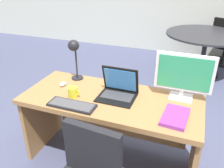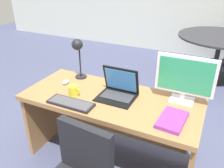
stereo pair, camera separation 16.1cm
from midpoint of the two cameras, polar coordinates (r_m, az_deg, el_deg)
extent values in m
plane|color=#474C6B|center=(3.69, 11.17, -2.52)|extent=(12.00, 12.00, 0.00)
cube|color=#9E7042|center=(2.10, 1.81, -3.91)|extent=(1.59, 0.68, 0.05)
cube|color=#9E7042|center=(2.65, -13.91, -6.87)|extent=(0.04, 0.60, 0.68)
cube|color=#9E7042|center=(2.19, 21.34, -16.40)|extent=(0.04, 0.60, 0.68)
cube|color=#9E7042|center=(2.47, 4.13, -7.73)|extent=(1.40, 0.02, 0.48)
cube|color=silver|center=(2.15, 18.70, -3.75)|extent=(0.20, 0.16, 0.01)
cube|color=silver|center=(2.14, 18.90, -2.71)|extent=(0.04, 0.02, 0.07)
cube|color=silver|center=(2.04, 19.66, 1.99)|extent=(0.49, 0.04, 0.33)
cube|color=#2D9966|center=(2.03, 19.59, 1.78)|extent=(0.44, 0.00, 0.29)
cube|color=black|center=(2.08, 3.25, -3.36)|extent=(0.33, 0.27, 0.01)
cube|color=#38383D|center=(2.09, 3.48, -2.97)|extent=(0.28, 0.15, 0.00)
cube|color=black|center=(2.10, 4.42, 1.00)|extent=(0.33, 0.08, 0.25)
cube|color=#3F8CEA|center=(2.09, 4.33, 0.87)|extent=(0.29, 0.06, 0.21)
cube|color=black|center=(2.00, -7.75, -4.72)|extent=(0.41, 0.15, 0.02)
cube|color=#47474C|center=(1.99, -7.77, -4.45)|extent=(0.37, 0.13, 0.00)
ellipsoid|color=silver|center=(2.35, -9.32, 0.43)|extent=(0.05, 0.09, 0.04)
cylinder|color=black|center=(2.47, -5.71, 1.78)|extent=(0.12, 0.12, 0.01)
cylinder|color=black|center=(2.41, -5.88, 5.28)|extent=(0.02, 0.02, 0.31)
sphere|color=black|center=(2.32, -6.49, 9.51)|extent=(0.11, 0.11, 0.11)
cube|color=purple|center=(1.85, 16.92, -8.39)|extent=(0.20, 0.31, 0.03)
cylinder|color=yellow|center=(2.12, -7.26, -1.60)|extent=(0.09, 0.09, 0.09)
torus|color=yellow|center=(2.10, -6.26, -1.74)|extent=(0.05, 0.01, 0.05)
cube|color=black|center=(1.72, -3.70, -15.77)|extent=(0.44, 0.10, 0.41)
cylinder|color=black|center=(4.54, 24.24, 1.58)|extent=(0.61, 0.61, 0.04)
cylinder|color=black|center=(4.41, 25.12, 5.86)|extent=(0.08, 0.08, 0.69)
cylinder|color=#2D2D33|center=(4.31, 26.05, 10.30)|extent=(1.36, 1.36, 0.03)
camera|label=1|loc=(0.08, -87.75, 1.13)|focal=37.53mm
camera|label=2|loc=(0.08, 92.25, -1.13)|focal=37.53mm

